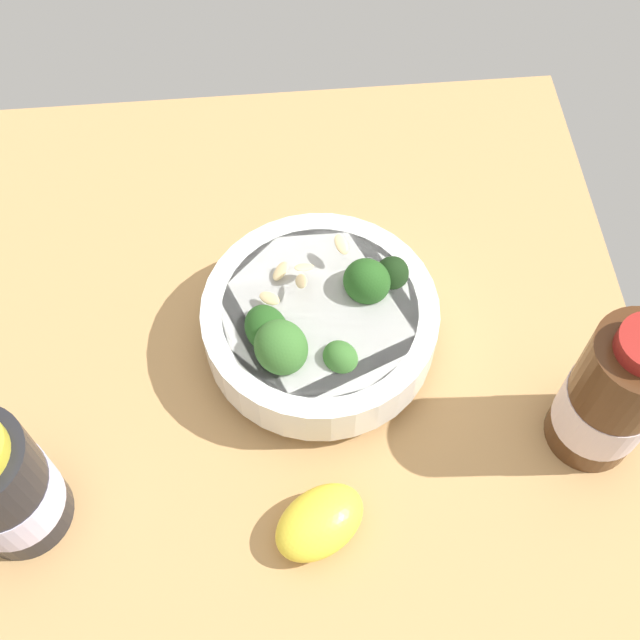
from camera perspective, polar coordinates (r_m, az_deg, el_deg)
ground_plane at (r=72.84cm, az=-1.92°, el=-2.16°), size 59.56×59.56×4.22cm
bowl_of_broccoli at (r=67.23cm, az=-0.02°, el=-0.15°), size 19.30×19.30×9.84cm
lemon_wedge at (r=62.75cm, az=-0.03°, el=-13.89°), size 8.85×8.12×3.64cm
bottle_tall at (r=63.24cm, az=-21.37°, el=-10.74°), size 7.49×7.49×13.65cm
bottle_short at (r=64.68cm, az=19.64°, el=-5.07°), size 7.04×7.04×15.49cm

